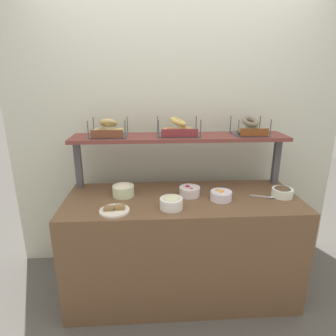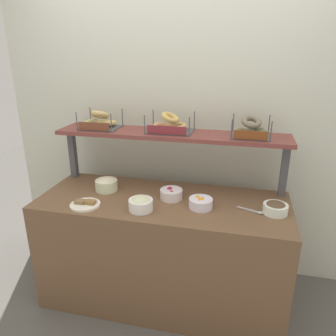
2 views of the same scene
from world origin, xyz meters
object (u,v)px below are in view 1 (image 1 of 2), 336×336
object	(u,v)px
bowl_beet_salad	(189,191)
bagel_basket_sesame	(178,129)
bagel_basket_poppy	(249,129)
bowl_potato_salad	(123,189)
serving_plate_white	(114,210)
bowl_scallion_spread	(171,202)
serving_spoon_near_plate	(266,197)
bowl_fruit_salad	(221,195)
bagel_basket_plain	(109,130)
bowl_chocolate_spread	(282,192)

from	to	relation	value
bowl_beet_salad	bagel_basket_sesame	distance (m)	0.51
bagel_basket_poppy	bowl_potato_salad	bearing A→B (deg)	-168.43
serving_plate_white	bagel_basket_poppy	distance (m)	1.26
bowl_scallion_spread	bagel_basket_sesame	distance (m)	0.65
bowl_beet_salad	serving_plate_white	size ratio (longest dim) A/B	0.78
serving_spoon_near_plate	bagel_basket_sesame	bearing A→B (deg)	153.07
bowl_fruit_salad	bagel_basket_plain	xyz separation A→B (m)	(-0.85, 0.34, 0.44)
bagel_basket_poppy	bagel_basket_sesame	bearing A→B (deg)	178.77
bowl_potato_salad	bagel_basket_sesame	distance (m)	0.65
bowl_beet_salad	bowl_scallion_spread	distance (m)	0.27
serving_spoon_near_plate	bagel_basket_poppy	xyz separation A→B (m)	(-0.06, 0.32, 0.47)
bowl_chocolate_spread	bowl_beet_salad	xyz separation A→B (m)	(-0.71, 0.06, -0.00)
serving_spoon_near_plate	bagel_basket_plain	xyz separation A→B (m)	(-1.21, 0.32, 0.47)
serving_plate_white	bagel_basket_poppy	size ratio (longest dim) A/B	0.72
bowl_fruit_salad	serving_plate_white	bearing A→B (deg)	-168.82
bowl_potato_salad	bowl_scallion_spread	size ratio (longest dim) A/B	1.03
bowl_potato_salad	serving_spoon_near_plate	world-z (taller)	bowl_potato_salad
serving_plate_white	bagel_basket_sesame	world-z (taller)	bagel_basket_sesame
bowl_fruit_salad	bagel_basket_sesame	world-z (taller)	bagel_basket_sesame
serving_spoon_near_plate	bagel_basket_plain	distance (m)	1.34
serving_plate_white	bowl_chocolate_spread	bearing A→B (deg)	8.29
bowl_chocolate_spread	bowl_scallion_spread	xyz separation A→B (m)	(-0.87, -0.16, 0.01)
bowl_beet_salad	bagel_basket_sesame	size ratio (longest dim) A/B	0.48
bowl_potato_salad	bagel_basket_poppy	size ratio (longest dim) A/B	0.59
bowl_scallion_spread	bagel_basket_poppy	xyz separation A→B (m)	(0.68, 0.46, 0.43)
bowl_scallion_spread	serving_spoon_near_plate	distance (m)	0.75
bowl_fruit_salad	serving_plate_white	world-z (taller)	bowl_fruit_salad
bagel_basket_poppy	bowl_scallion_spread	bearing A→B (deg)	-145.75
bagel_basket_sesame	bagel_basket_poppy	distance (m)	0.59
bowl_chocolate_spread	bagel_basket_poppy	xyz separation A→B (m)	(-0.19, 0.30, 0.44)
serving_spoon_near_plate	bowl_potato_salad	bearing A→B (deg)	174.43
bowl_scallion_spread	serving_plate_white	distance (m)	0.40
bowl_potato_salad	serving_plate_white	bearing A→B (deg)	-97.88
bagel_basket_plain	bagel_basket_poppy	xyz separation A→B (m)	(1.15, -0.00, -0.00)
bowl_chocolate_spread	bagel_basket_poppy	distance (m)	0.57
bowl_scallion_spread	bagel_basket_sesame	world-z (taller)	bagel_basket_sesame
serving_spoon_near_plate	bagel_basket_plain	size ratio (longest dim) A/B	0.59
bowl_fruit_salad	bagel_basket_sesame	xyz separation A→B (m)	(-0.30, 0.35, 0.44)
bowl_beet_salad	bowl_chocolate_spread	bearing A→B (deg)	-5.04
bagel_basket_poppy	bowl_chocolate_spread	bearing A→B (deg)	-57.47
bowl_beet_salad	bagel_basket_sesame	bearing A→B (deg)	105.27
bowl_scallion_spread	bowl_chocolate_spread	bearing A→B (deg)	10.18
bowl_potato_salad	bagel_basket_sesame	size ratio (longest dim) A/B	0.49
bagel_basket_plain	bowl_beet_salad	bearing A→B (deg)	-21.20
bowl_fruit_salad	bagel_basket_poppy	world-z (taller)	bagel_basket_poppy
bagel_basket_sesame	serving_spoon_near_plate	bearing A→B (deg)	-26.93
bagel_basket_poppy	bowl_beet_salad	bearing A→B (deg)	-155.04
bagel_basket_plain	bagel_basket_sesame	bearing A→B (deg)	1.06
bowl_beet_salad	bowl_potato_salad	world-z (taller)	bowl_potato_salad
bowl_chocolate_spread	bowl_potato_salad	world-z (taller)	bowl_potato_salad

